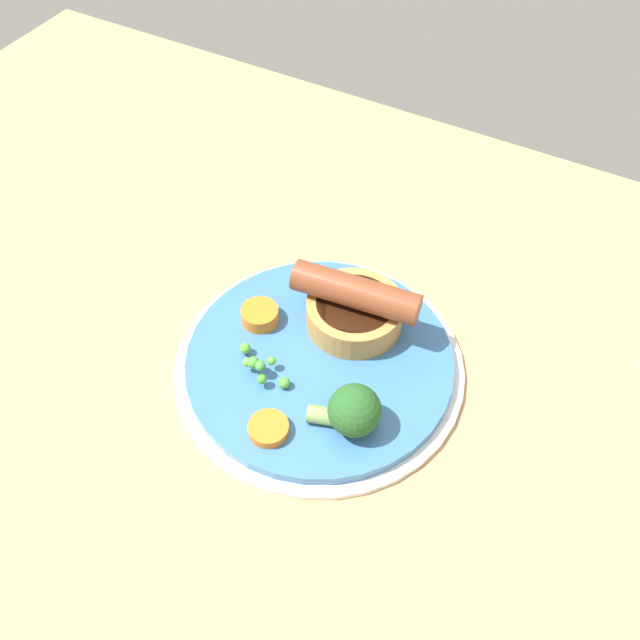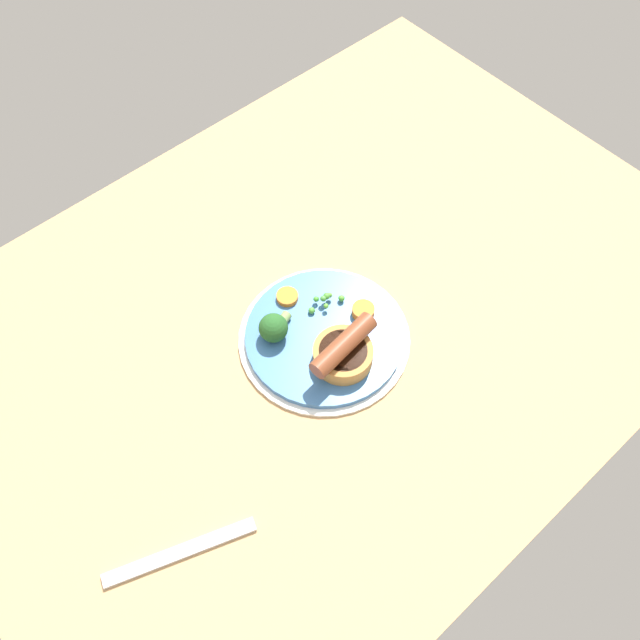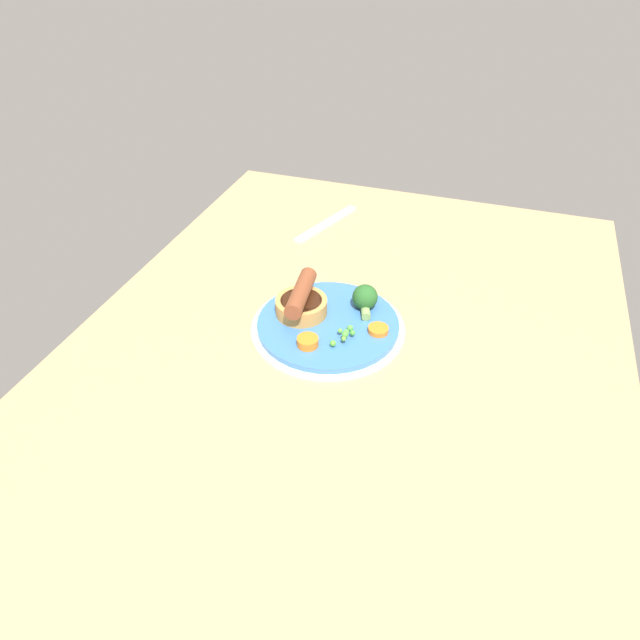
{
  "view_description": "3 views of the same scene",
  "coord_description": "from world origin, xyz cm",
  "px_view_note": "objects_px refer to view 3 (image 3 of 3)",
  "views": [
    {
      "loc": [
        20.08,
        -26.2,
        49.89
      ],
      "look_at": [
        3.02,
        5.17,
        7.13
      ],
      "focal_mm": 40.0,
      "sensor_mm": 36.0,
      "label": 1
    },
    {
      "loc": [
        37.19,
        40.72,
        86.4
      ],
      "look_at": [
        3.16,
        2.22,
        5.52
      ],
      "focal_mm": 40.0,
      "sensor_mm": 36.0,
      "label": 2
    },
    {
      "loc": [
        -61.01,
        -16.63,
        56.88
      ],
      "look_at": [
        2.31,
        4.54,
        5.54
      ],
      "focal_mm": 32.0,
      "sensor_mm": 36.0,
      "label": 3
    }
  ],
  "objects_px": {
    "dinner_plate": "(328,326)",
    "fork": "(326,224)",
    "carrot_slice_0": "(308,342)",
    "carrot_slice_2": "(378,330)",
    "sausage_pudding": "(301,302)",
    "pea_pile": "(344,333)",
    "broccoli_floret_near": "(365,298)"
  },
  "relations": [
    {
      "from": "pea_pile",
      "to": "carrot_slice_2",
      "type": "height_order",
      "value": "pea_pile"
    },
    {
      "from": "pea_pile",
      "to": "dinner_plate",
      "type": "bearing_deg",
      "value": 47.13
    },
    {
      "from": "sausage_pudding",
      "to": "broccoli_floret_near",
      "type": "xyz_separation_m",
      "value": [
        0.04,
        -0.09,
        -0.0
      ]
    },
    {
      "from": "dinner_plate",
      "to": "fork",
      "type": "height_order",
      "value": "dinner_plate"
    },
    {
      "from": "carrot_slice_0",
      "to": "dinner_plate",
      "type": "bearing_deg",
      "value": -9.76
    },
    {
      "from": "dinner_plate",
      "to": "carrot_slice_2",
      "type": "distance_m",
      "value": 0.08
    },
    {
      "from": "sausage_pudding",
      "to": "carrot_slice_0",
      "type": "xyz_separation_m",
      "value": [
        -0.07,
        -0.03,
        -0.01
      ]
    },
    {
      "from": "sausage_pudding",
      "to": "carrot_slice_2",
      "type": "bearing_deg",
      "value": -100.14
    },
    {
      "from": "carrot_slice_2",
      "to": "pea_pile",
      "type": "bearing_deg",
      "value": 126.98
    },
    {
      "from": "sausage_pudding",
      "to": "fork",
      "type": "relative_size",
      "value": 0.59
    },
    {
      "from": "sausage_pudding",
      "to": "broccoli_floret_near",
      "type": "relative_size",
      "value": 1.93
    },
    {
      "from": "sausage_pudding",
      "to": "pea_pile",
      "type": "xyz_separation_m",
      "value": [
        -0.04,
        -0.08,
        -0.01
      ]
    },
    {
      "from": "carrot_slice_2",
      "to": "fork",
      "type": "xyz_separation_m",
      "value": [
        0.31,
        0.18,
        -0.01
      ]
    },
    {
      "from": "pea_pile",
      "to": "carrot_slice_0",
      "type": "bearing_deg",
      "value": 122.95
    },
    {
      "from": "broccoli_floret_near",
      "to": "carrot_slice_0",
      "type": "distance_m",
      "value": 0.13
    },
    {
      "from": "fork",
      "to": "broccoli_floret_near",
      "type": "bearing_deg",
      "value": -130.69
    },
    {
      "from": "carrot_slice_0",
      "to": "carrot_slice_2",
      "type": "bearing_deg",
      "value": -55.05
    },
    {
      "from": "broccoli_floret_near",
      "to": "fork",
      "type": "xyz_separation_m",
      "value": [
        0.26,
        0.15,
        -0.03
      ]
    },
    {
      "from": "pea_pile",
      "to": "fork",
      "type": "xyz_separation_m",
      "value": [
        0.35,
        0.14,
        -0.02
      ]
    },
    {
      "from": "sausage_pudding",
      "to": "carrot_slice_2",
      "type": "distance_m",
      "value": 0.12
    },
    {
      "from": "broccoli_floret_near",
      "to": "carrot_slice_0",
      "type": "height_order",
      "value": "broccoli_floret_near"
    },
    {
      "from": "dinner_plate",
      "to": "fork",
      "type": "xyz_separation_m",
      "value": [
        0.31,
        0.1,
        -0.0
      ]
    },
    {
      "from": "sausage_pudding",
      "to": "broccoli_floret_near",
      "type": "distance_m",
      "value": 0.1
    },
    {
      "from": "sausage_pudding",
      "to": "carrot_slice_0",
      "type": "relative_size",
      "value": 3.41
    },
    {
      "from": "dinner_plate",
      "to": "fork",
      "type": "relative_size",
      "value": 1.3
    },
    {
      "from": "sausage_pudding",
      "to": "fork",
      "type": "bearing_deg",
      "value": 4.57
    },
    {
      "from": "sausage_pudding",
      "to": "pea_pile",
      "type": "distance_m",
      "value": 0.09
    },
    {
      "from": "broccoli_floret_near",
      "to": "fork",
      "type": "relative_size",
      "value": 0.31
    },
    {
      "from": "fork",
      "to": "carrot_slice_0",
      "type": "bearing_deg",
      "value": -145.99
    },
    {
      "from": "carrot_slice_2",
      "to": "fork",
      "type": "distance_m",
      "value": 0.36
    },
    {
      "from": "pea_pile",
      "to": "broccoli_floret_near",
      "type": "xyz_separation_m",
      "value": [
        0.08,
        -0.01,
        0.01
      ]
    },
    {
      "from": "broccoli_floret_near",
      "to": "fork",
      "type": "height_order",
      "value": "broccoli_floret_near"
    }
  ]
}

